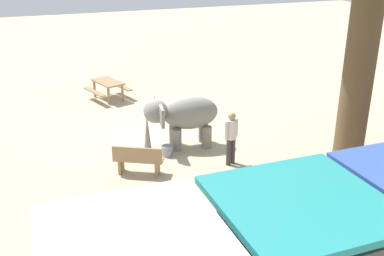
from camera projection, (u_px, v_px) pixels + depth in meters
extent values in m
plane|color=#BAA88C|center=(173.00, 134.00, 15.71)|extent=(60.00, 60.00, 0.00)
cylinder|color=gray|center=(177.00, 140.00, 14.41)|extent=(0.31, 0.31, 0.71)
cylinder|color=gray|center=(174.00, 134.00, 14.86)|extent=(0.31, 0.31, 0.71)
cylinder|color=gray|center=(207.00, 137.00, 14.61)|extent=(0.31, 0.31, 0.71)
cylinder|color=gray|center=(203.00, 131.00, 15.05)|extent=(0.31, 0.31, 0.71)
ellipsoid|color=gray|center=(190.00, 112.00, 14.44)|extent=(1.88, 1.15, 1.06)
sphere|color=gray|center=(156.00, 111.00, 14.17)|extent=(0.75, 0.75, 0.75)
cone|color=gray|center=(147.00, 132.00, 14.37)|extent=(0.24, 0.24, 1.19)
cube|color=gray|center=(162.00, 116.00, 13.74)|extent=(0.18, 0.62, 0.57)
cube|color=gray|center=(157.00, 106.00, 14.65)|extent=(0.18, 0.62, 0.57)
cylinder|color=#3F3833|center=(229.00, 152.00, 13.42)|extent=(0.14, 0.14, 0.82)
cylinder|color=#3F3833|center=(233.00, 150.00, 13.53)|extent=(0.14, 0.14, 0.82)
cylinder|color=silver|center=(231.00, 129.00, 13.21)|extent=(0.32, 0.32, 0.58)
sphere|color=tan|center=(232.00, 116.00, 13.06)|extent=(0.22, 0.22, 0.22)
cylinder|color=silver|center=(226.00, 131.00, 13.08)|extent=(0.09, 0.09, 0.55)
cylinder|color=silver|center=(236.00, 127.00, 13.34)|extent=(0.09, 0.09, 0.55)
cylinder|color=brown|center=(358.00, 73.00, 12.93)|extent=(0.87, 0.87, 5.37)
cube|color=#9E7A51|center=(139.00, 159.00, 12.90)|extent=(1.42, 1.02, 0.06)
cube|color=#9E7A51|center=(137.00, 154.00, 12.66)|extent=(1.26, 0.73, 0.40)
cube|color=#9E7A51|center=(121.00, 166.00, 13.06)|extent=(0.24, 0.35, 0.42)
cube|color=#9E7A51|center=(157.00, 168.00, 12.92)|extent=(0.24, 0.35, 0.42)
cube|color=#9E7A51|center=(108.00, 82.00, 18.94)|extent=(1.22, 1.67, 0.06)
cylinder|color=#9E7A51|center=(122.00, 93.00, 18.84)|extent=(0.10, 0.10, 0.72)
cylinder|color=#9E7A51|center=(109.00, 96.00, 18.47)|extent=(0.10, 0.10, 0.72)
cylinder|color=#9E7A51|center=(108.00, 86.00, 19.71)|extent=(0.10, 0.10, 0.72)
cylinder|color=#9E7A51|center=(95.00, 89.00, 19.34)|extent=(0.10, 0.10, 0.72)
cube|color=#9E7A51|center=(121.00, 86.00, 19.41)|extent=(0.69, 1.50, 0.05)
cube|color=#9E7A51|center=(95.00, 92.00, 18.70)|extent=(0.69, 1.50, 0.05)
cylinder|color=gray|center=(349.00, 222.00, 8.67)|extent=(0.10, 0.10, 2.40)
cube|color=teal|center=(302.00, 202.00, 6.94)|extent=(2.50, 2.50, 0.12)
cylinder|color=gray|center=(223.00, 253.00, 7.82)|extent=(0.10, 0.10, 2.40)
cylinder|color=gray|center=(313.00, 231.00, 8.41)|extent=(0.10, 0.10, 2.40)
cube|color=silver|center=(133.00, 239.00, 6.08)|extent=(2.50, 2.50, 0.12)
cylinder|color=gray|center=(167.00, 151.00, 14.11)|extent=(0.36, 0.36, 0.32)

